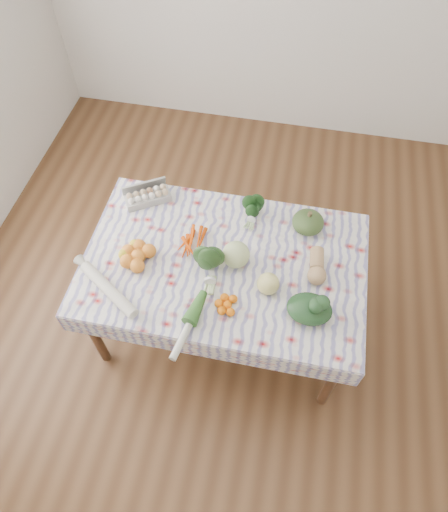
# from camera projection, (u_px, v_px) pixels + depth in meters

# --- Properties ---
(ground) EXTENTS (4.50, 4.50, 0.00)m
(ground) POSITION_uv_depth(u_px,v_px,m) (224.00, 320.00, 3.31)
(ground) COLOR #50321B
(ground) RESTS_ON ground
(dining_table) EXTENTS (1.60, 1.00, 0.75)m
(dining_table) POSITION_uv_depth(u_px,v_px,m) (224.00, 269.00, 2.75)
(dining_table) COLOR brown
(dining_table) RESTS_ON ground
(tablecloth) EXTENTS (1.66, 1.06, 0.01)m
(tablecloth) POSITION_uv_depth(u_px,v_px,m) (224.00, 262.00, 2.69)
(tablecloth) COLOR white
(tablecloth) RESTS_ON dining_table
(egg_carton) EXTENTS (0.31, 0.25, 0.08)m
(egg_carton) POSITION_uv_depth(u_px,v_px,m) (148.00, 197.00, 2.92)
(egg_carton) COLOR #B0B0AB
(egg_carton) RESTS_ON tablecloth
(carrot_bunch) EXTENTS (0.22, 0.20, 0.04)m
(carrot_bunch) POSITION_uv_depth(u_px,v_px,m) (195.00, 243.00, 2.74)
(carrot_bunch) COLOR #E04804
(carrot_bunch) RESTS_ON tablecloth
(kale_bunch) EXTENTS (0.17, 0.15, 0.13)m
(kale_bunch) POSITION_uv_depth(u_px,v_px,m) (254.00, 211.00, 2.82)
(kale_bunch) COLOR #163A14
(kale_bunch) RESTS_ON tablecloth
(kabocha_squash) EXTENTS (0.22, 0.22, 0.13)m
(kabocha_squash) POSITION_uv_depth(u_px,v_px,m) (308.00, 222.00, 2.77)
(kabocha_squash) COLOR #395225
(kabocha_squash) RESTS_ON tablecloth
(cabbage) EXTENTS (0.19, 0.19, 0.16)m
(cabbage) POSITION_uv_depth(u_px,v_px,m) (236.00, 255.00, 2.61)
(cabbage) COLOR #BBCF86
(cabbage) RESTS_ON tablecloth
(butternut_squash) EXTENTS (0.12, 0.24, 0.11)m
(butternut_squash) POSITION_uv_depth(u_px,v_px,m) (317.00, 266.00, 2.60)
(butternut_squash) COLOR tan
(butternut_squash) RESTS_ON tablecloth
(orange_cluster) EXTENTS (0.34, 0.34, 0.09)m
(orange_cluster) POSITION_uv_depth(u_px,v_px,m) (138.00, 256.00, 2.65)
(orange_cluster) COLOR orange
(orange_cluster) RESTS_ON tablecloth
(broccoli) EXTENTS (0.19, 0.19, 0.13)m
(broccoli) POSITION_uv_depth(u_px,v_px,m) (211.00, 271.00, 2.57)
(broccoli) COLOR #24461C
(broccoli) RESTS_ON tablecloth
(mandarin_cluster) EXTENTS (0.17, 0.17, 0.05)m
(mandarin_cluster) POSITION_uv_depth(u_px,v_px,m) (227.00, 304.00, 2.49)
(mandarin_cluster) COLOR orange
(mandarin_cluster) RESTS_ON tablecloth
(grapefruit) EXTENTS (0.14, 0.14, 0.13)m
(grapefruit) POSITION_uv_depth(u_px,v_px,m) (268.00, 284.00, 2.52)
(grapefruit) COLOR #E6E07C
(grapefruit) RESTS_ON tablecloth
(spinach_bag) EXTENTS (0.26, 0.21, 0.11)m
(spinach_bag) POSITION_uv_depth(u_px,v_px,m) (309.00, 309.00, 2.44)
(spinach_bag) COLOR #163218
(spinach_bag) RESTS_ON tablecloth
(daikon) EXTENTS (0.43, 0.31, 0.07)m
(daikon) POSITION_uv_depth(u_px,v_px,m) (109.00, 289.00, 2.54)
(daikon) COLOR beige
(daikon) RESTS_ON tablecloth
(leek) EXTENTS (0.12, 0.40, 0.04)m
(leek) POSITION_uv_depth(u_px,v_px,m) (188.00, 326.00, 2.42)
(leek) COLOR beige
(leek) RESTS_ON tablecloth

